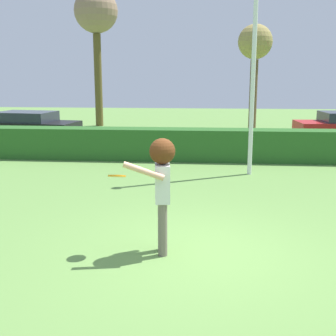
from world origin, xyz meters
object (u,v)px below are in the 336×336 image
object	(u,v)px
parked_car_black	(27,125)
willow_tree	(96,15)
lamppost	(255,29)
bare_elm_tree	(255,47)
frisbee	(117,176)
person	(162,178)

from	to	relation	value
parked_car_black	willow_tree	distance (m)	8.00
lamppost	bare_elm_tree	distance (m)	10.37
lamppost	frisbee	bearing A→B (deg)	-114.20
frisbee	bare_elm_tree	bearing A→B (deg)	77.07
parked_car_black	lamppost	bearing A→B (deg)	-31.75
frisbee	lamppost	bearing A→B (deg)	65.80
parked_car_black	willow_tree	xyz separation A→B (m)	(1.60, 5.98, 5.07)
willow_tree	parked_car_black	bearing A→B (deg)	-104.94
lamppost	parked_car_black	distance (m)	10.63
frisbee	parked_car_black	world-z (taller)	frisbee
person	lamppost	bearing A→B (deg)	71.70
frisbee	willow_tree	distance (m)	18.19
person	lamppost	distance (m)	6.62
person	lamppost	size ratio (longest dim) A/B	0.25
person	parked_car_black	distance (m)	12.95
person	frisbee	world-z (taller)	person
bare_elm_tree	willow_tree	xyz separation A→B (m)	(-8.12, 1.00, 1.69)
lamppost	willow_tree	size ratio (longest dim) A/B	1.01
person	lamppost	world-z (taller)	lamppost
bare_elm_tree	lamppost	bearing A→B (deg)	-96.11
person	willow_tree	world-z (taller)	willow_tree
person	parked_car_black	size ratio (longest dim) A/B	0.41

